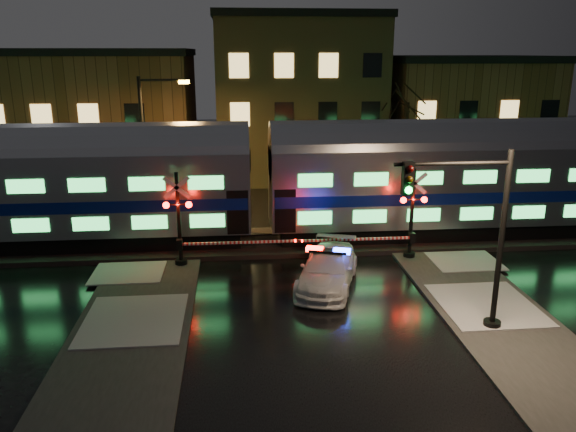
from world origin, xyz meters
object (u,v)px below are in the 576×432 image
object	(u,v)px
traffic_light	(473,239)
police_car	(328,269)
streetlight	(148,142)
crossing_signal_right	(404,223)
crossing_signal_left	(187,229)

from	to	relation	value
traffic_light	police_car	bearing A→B (deg)	123.73
streetlight	traffic_light	bearing A→B (deg)	-47.84
police_car	streetlight	bearing A→B (deg)	149.46
police_car	streetlight	distance (m)	13.11
police_car	crossing_signal_right	bearing A→B (deg)	52.37
police_car	streetlight	world-z (taller)	streetlight
police_car	crossing_signal_left	world-z (taller)	crossing_signal_left
police_car	streetlight	xyz separation A→B (m)	(-8.28, 9.38, 3.90)
crossing_signal_left	streetlight	distance (m)	7.67
traffic_light	crossing_signal_right	bearing A→B (deg)	81.28
crossing_signal_left	traffic_light	world-z (taller)	traffic_light
crossing_signal_right	crossing_signal_left	distance (m)	9.79
crossing_signal_right	streetlight	bearing A→B (deg)	151.31
crossing_signal_left	traffic_light	bearing A→B (deg)	-35.06
crossing_signal_right	traffic_light	size ratio (longest dim) A/B	0.96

